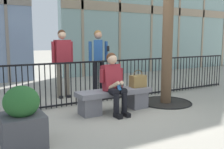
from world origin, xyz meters
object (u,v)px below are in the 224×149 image
(stone_bench, at_px, (114,98))
(bystander_at_railing, at_px, (98,57))
(handbag_on_bench, at_px, (138,81))
(planter, at_px, (22,119))
(seated_person_with_phone, at_px, (114,81))
(bystander_further_back, at_px, (63,58))

(stone_bench, bearing_deg, bystander_at_railing, 75.02)
(handbag_on_bench, height_order, planter, planter)
(seated_person_with_phone, bearing_deg, bystander_at_railing, 73.23)
(bystander_further_back, relative_size, planter, 2.01)
(stone_bench, bearing_deg, planter, -156.33)
(bystander_at_railing, height_order, bystander_further_back, same)
(bystander_further_back, bearing_deg, handbag_on_bench, -58.02)
(bystander_at_railing, relative_size, planter, 2.01)
(seated_person_with_phone, relative_size, bystander_further_back, 0.71)
(handbag_on_bench, relative_size, planter, 0.44)
(stone_bench, height_order, bystander_further_back, bystander_further_back)
(bystander_at_railing, relative_size, bystander_further_back, 1.00)
(bystander_at_railing, bearing_deg, stone_bench, -104.98)
(seated_person_with_phone, height_order, bystander_at_railing, bystander_at_railing)
(bystander_at_railing, xyz_separation_m, planter, (-2.38, -2.41, -0.61))
(seated_person_with_phone, xyz_separation_m, planter, (-1.88, -0.74, -0.26))
(stone_bench, height_order, bystander_at_railing, bystander_at_railing)
(seated_person_with_phone, distance_m, planter, 2.03)
(bystander_further_back, xyz_separation_m, planter, (-1.47, -2.59, -0.61))
(stone_bench, xyz_separation_m, handbag_on_bench, (0.58, -0.01, 0.31))
(handbag_on_bench, distance_m, planter, 2.70)
(stone_bench, height_order, planter, planter)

